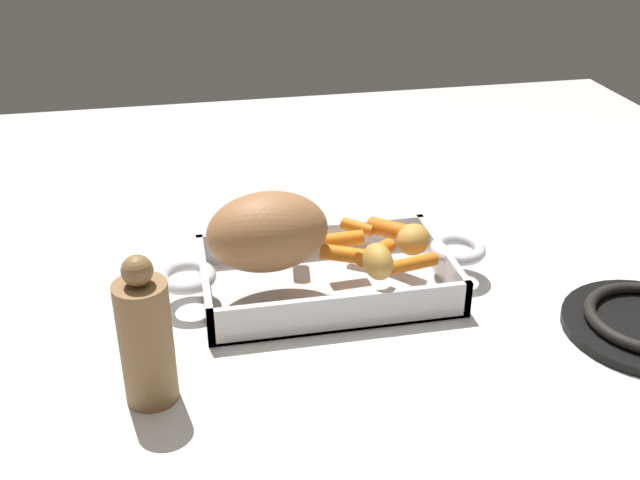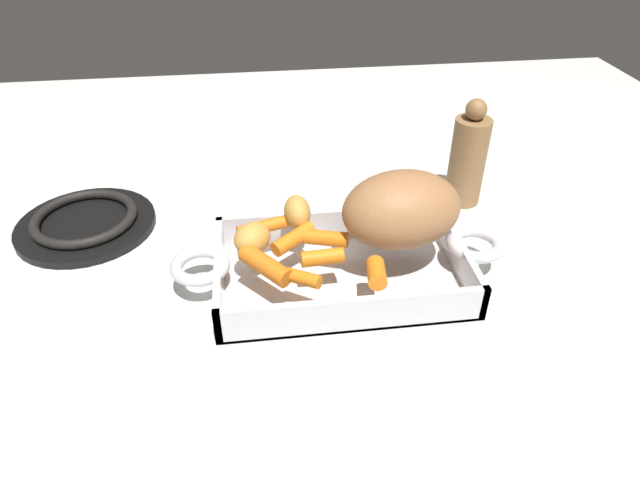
# 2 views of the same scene
# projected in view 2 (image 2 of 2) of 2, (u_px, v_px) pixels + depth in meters

# --- Properties ---
(ground_plane) EXTENTS (1.68, 1.68, 0.00)m
(ground_plane) POSITION_uv_depth(u_px,v_px,m) (341.00, 280.00, 0.72)
(ground_plane) COLOR silver
(roasting_dish) EXTENTS (0.43, 0.20, 0.05)m
(roasting_dish) POSITION_uv_depth(u_px,v_px,m) (341.00, 269.00, 0.71)
(roasting_dish) COLOR silver
(roasting_dish) RESTS_ON ground_plane
(pork_roast) EXTENTS (0.16, 0.12, 0.10)m
(pork_roast) POSITION_uv_depth(u_px,v_px,m) (401.00, 210.00, 0.68)
(pork_roast) COLOR #A46E43
(pork_roast) RESTS_ON roasting_dish
(baby_carrot_northwest) EXTENTS (0.07, 0.07, 0.03)m
(baby_carrot_northwest) POSITION_uv_depth(u_px,v_px,m) (265.00, 265.00, 0.65)
(baby_carrot_northwest) COLOR orange
(baby_carrot_northwest) RESTS_ON roasting_dish
(baby_carrot_northeast) EXTENTS (0.05, 0.02, 0.02)m
(baby_carrot_northeast) POSITION_uv_depth(u_px,v_px,m) (322.00, 257.00, 0.67)
(baby_carrot_northeast) COLOR orange
(baby_carrot_northeast) RESTS_ON roasting_dish
(baby_carrot_long) EXTENTS (0.06, 0.05, 0.02)m
(baby_carrot_long) POSITION_uv_depth(u_px,v_px,m) (293.00, 239.00, 0.70)
(baby_carrot_long) COLOR orange
(baby_carrot_long) RESTS_ON roasting_dish
(baby_carrot_short) EXTENTS (0.03, 0.04, 0.02)m
(baby_carrot_short) POSITION_uv_depth(u_px,v_px,m) (376.00, 273.00, 0.64)
(baby_carrot_short) COLOR orange
(baby_carrot_short) RESTS_ON roasting_dish
(baby_carrot_southwest) EXTENTS (0.07, 0.03, 0.02)m
(baby_carrot_southwest) POSITION_uv_depth(u_px,v_px,m) (264.00, 227.00, 0.72)
(baby_carrot_southwest) COLOR orange
(baby_carrot_southwest) RESTS_ON roasting_dish
(baby_carrot_center_right) EXTENTS (0.06, 0.04, 0.02)m
(baby_carrot_center_right) POSITION_uv_depth(u_px,v_px,m) (326.00, 238.00, 0.70)
(baby_carrot_center_right) COLOR orange
(baby_carrot_center_right) RESTS_ON roasting_dish
(baby_carrot_center_left) EXTENTS (0.05, 0.04, 0.02)m
(baby_carrot_center_left) POSITION_uv_depth(u_px,v_px,m) (303.00, 278.00, 0.64)
(baby_carrot_center_left) COLOR orange
(baby_carrot_center_left) RESTS_ON roasting_dish
(potato_corner) EXTENTS (0.04, 0.05, 0.04)m
(potato_corner) POSITION_uv_depth(u_px,v_px,m) (297.00, 212.00, 0.73)
(potato_corner) COLOR gold
(potato_corner) RESTS_ON roasting_dish
(potato_halved) EXTENTS (0.06, 0.06, 0.04)m
(potato_halved) POSITION_uv_depth(u_px,v_px,m) (252.00, 239.00, 0.68)
(potato_halved) COLOR gold
(potato_halved) RESTS_ON roasting_dish
(stove_burner_rear) EXTENTS (0.20, 0.20, 0.03)m
(stove_burner_rear) POSITION_uv_depth(u_px,v_px,m) (85.00, 222.00, 0.82)
(stove_burner_rear) COLOR black
(stove_burner_rear) RESTS_ON ground_plane
(pepper_mill) EXTENTS (0.06, 0.06, 0.17)m
(pepper_mill) POSITION_uv_depth(u_px,v_px,m) (468.00, 158.00, 0.84)
(pepper_mill) COLOR olive
(pepper_mill) RESTS_ON ground_plane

